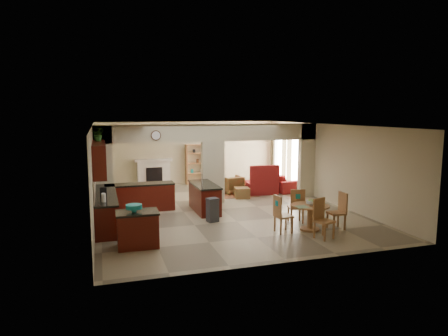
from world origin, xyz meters
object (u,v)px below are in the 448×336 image
object	(u,v)px
sofa	(277,181)
armchair	(232,185)
kitchen_island	(138,229)
dining_table	(310,213)

from	to	relation	value
sofa	armchair	world-z (taller)	armchair
kitchen_island	dining_table	distance (m)	4.64
dining_table	armchair	bearing A→B (deg)	94.80
dining_table	armchair	xyz separation A→B (m)	(-0.45, 5.39, -0.13)
dining_table	sofa	bearing A→B (deg)	73.82
kitchen_island	dining_table	bearing A→B (deg)	0.50
armchair	dining_table	bearing A→B (deg)	85.40
kitchen_island	dining_table	size ratio (longest dim) A/B	0.97
kitchen_island	dining_table	world-z (taller)	kitchen_island
kitchen_island	dining_table	xyz separation A→B (m)	(4.64, -0.01, 0.04)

